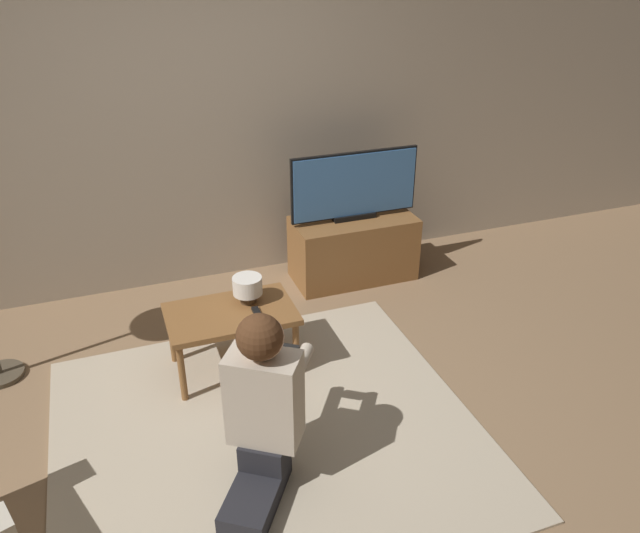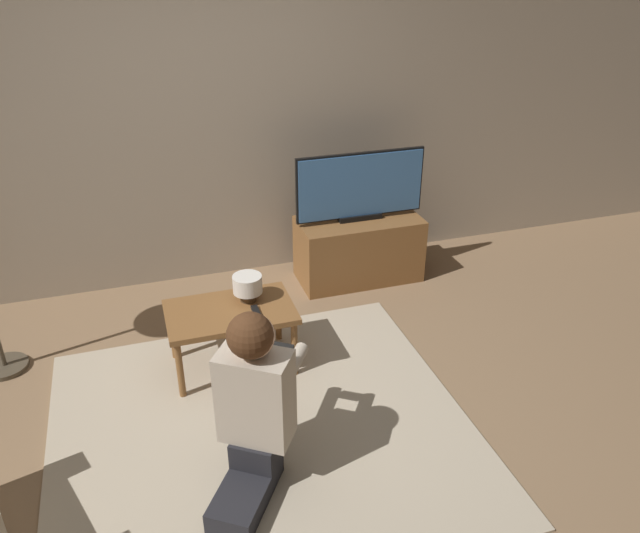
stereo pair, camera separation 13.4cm
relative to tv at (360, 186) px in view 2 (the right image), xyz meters
The scene contains 9 objects.
ground_plane 2.02m from the tv, 127.03° to the right, with size 10.00×10.00×0.00m, color #896B4C.
wall_back 1.32m from the tv, 158.80° to the left, with size 10.00×0.06×2.60m.
rug 2.02m from the tv, 127.03° to the right, with size 2.25×2.10×0.02m.
tv_stand 0.52m from the tv, 90.00° to the right, with size 0.94×0.46×0.50m.
tv is the anchor object (origin of this frame).
coffee_table 1.51m from the tv, 143.20° to the right, with size 0.77×0.48×0.43m.
person_kneeling 2.20m from the tv, 123.91° to the right, with size 0.66×0.81×0.95m.
table_lamp 1.33m from the tv, 142.37° to the right, with size 0.18×0.18×0.17m.
remote 1.45m from the tv, 136.58° to the right, with size 0.04×0.15×0.02m.
Camera 2 is at (-0.49, -2.58, 2.41)m, focal length 35.00 mm.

